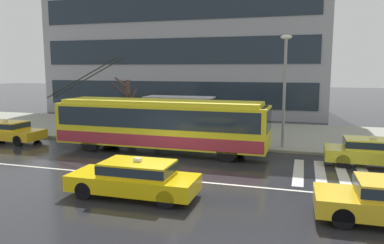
% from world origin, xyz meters
% --- Properties ---
extents(ground_plane, '(160.00, 160.00, 0.00)m').
position_xyz_m(ground_plane, '(0.00, 0.00, 0.00)').
color(ground_plane, '#252528').
extents(sidewalk_slab, '(80.00, 10.00, 0.14)m').
position_xyz_m(sidewalk_slab, '(0.00, 10.01, 0.07)').
color(sidewalk_slab, gray).
rests_on(sidewalk_slab, ground_plane).
extents(crosswalk_stripe_edge_near, '(0.44, 4.40, 0.01)m').
position_xyz_m(crosswalk_stripe_edge_near, '(6.08, 1.51, 0.00)').
color(crosswalk_stripe_edge_near, beige).
rests_on(crosswalk_stripe_edge_near, ground_plane).
extents(crosswalk_stripe_inner_a, '(0.44, 4.40, 0.01)m').
position_xyz_m(crosswalk_stripe_inner_a, '(6.98, 1.51, 0.00)').
color(crosswalk_stripe_inner_a, beige).
rests_on(crosswalk_stripe_inner_a, ground_plane).
extents(crosswalk_stripe_center, '(0.44, 4.40, 0.01)m').
position_xyz_m(crosswalk_stripe_center, '(7.88, 1.51, 0.00)').
color(crosswalk_stripe_center, beige).
rests_on(crosswalk_stripe_center, ground_plane).
extents(crosswalk_stripe_inner_b, '(0.44, 4.40, 0.01)m').
position_xyz_m(crosswalk_stripe_inner_b, '(8.78, 1.51, 0.00)').
color(crosswalk_stripe_inner_b, beige).
rests_on(crosswalk_stripe_inner_b, ground_plane).
extents(lane_centre_line, '(72.00, 0.14, 0.01)m').
position_xyz_m(lane_centre_line, '(0.00, -1.20, 0.00)').
color(lane_centre_line, silver).
rests_on(lane_centre_line, ground_plane).
extents(trolleybus, '(12.63, 2.63, 5.06)m').
position_xyz_m(trolleybus, '(-1.11, 3.41, 1.54)').
color(trolleybus, yellow).
rests_on(trolleybus, ground_plane).
extents(taxi_ahead_of_bus, '(4.54, 1.80, 1.39)m').
position_xyz_m(taxi_ahead_of_bus, '(9.41, 3.49, 0.70)').
color(taxi_ahead_of_bus, yellow).
rests_on(taxi_ahead_of_bus, ground_plane).
extents(taxi_oncoming_near, '(4.53, 1.74, 1.39)m').
position_xyz_m(taxi_oncoming_near, '(0.64, -3.47, 0.70)').
color(taxi_oncoming_near, yellow).
rests_on(taxi_oncoming_near, ground_plane).
extents(taxi_queued_behind_bus, '(4.41, 1.87, 1.39)m').
position_xyz_m(taxi_queued_behind_bus, '(-11.10, 3.24, 0.70)').
color(taxi_queued_behind_bus, yellow).
rests_on(taxi_queued_behind_bus, ground_plane).
extents(bus_shelter, '(4.28, 1.65, 2.59)m').
position_xyz_m(bus_shelter, '(-1.26, 7.13, 2.07)').
color(bus_shelter, gray).
rests_on(bus_shelter, sidewalk_slab).
extents(pedestrian_at_shelter, '(0.51, 0.51, 1.66)m').
position_xyz_m(pedestrian_at_shelter, '(-2.48, 6.29, 1.12)').
color(pedestrian_at_shelter, '#172449').
rests_on(pedestrian_at_shelter, sidewalk_slab).
extents(pedestrian_approaching_curb, '(0.45, 0.45, 1.62)m').
position_xyz_m(pedestrian_approaching_curb, '(-4.42, 6.91, 1.10)').
color(pedestrian_approaching_curb, navy).
rests_on(pedestrian_approaching_curb, sidewalk_slab).
extents(street_lamp, '(0.60, 0.32, 6.09)m').
position_xyz_m(street_lamp, '(5.14, 5.86, 3.78)').
color(street_lamp, gray).
rests_on(street_lamp, sidewalk_slab).
extents(street_tree_bare, '(1.43, 1.54, 3.77)m').
position_xyz_m(street_tree_bare, '(-4.83, 7.01, 2.20)').
color(street_tree_bare, brown).
rests_on(street_tree_bare, sidewalk_slab).
extents(office_tower_corner_left, '(27.68, 13.15, 19.87)m').
position_xyz_m(office_tower_corner_left, '(-5.50, 23.66, 9.94)').
color(office_tower_corner_left, '#92949C').
rests_on(office_tower_corner_left, ground_plane).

